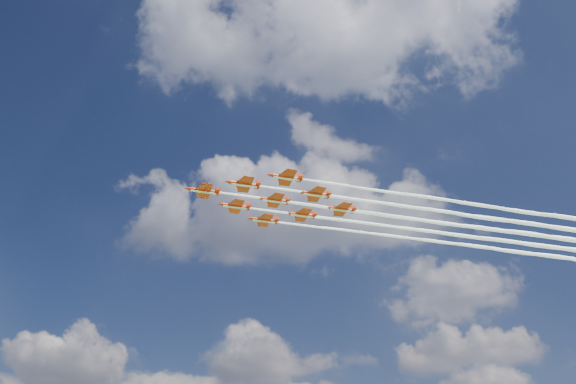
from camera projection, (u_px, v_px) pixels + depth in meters
name	position (u px, v px, depth m)	size (l,w,h in m)	color
jet_lead	(427.00, 221.00, 168.36)	(129.07, 61.48, 2.48)	#B32209
jet_row2_port	(468.00, 215.00, 165.36)	(129.07, 61.48, 2.48)	#B32209
jet_row2_starb	(447.00, 234.00, 175.93)	(129.07, 61.48, 2.48)	#B32209
jet_row3_port	(511.00, 210.00, 162.37)	(129.07, 61.48, 2.48)	#B32209
jet_row3_centre	(486.00, 229.00, 172.93)	(129.07, 61.48, 2.48)	#B32209
jet_row3_starb	(464.00, 245.00, 183.50)	(129.07, 61.48, 2.48)	#B32209
jet_row4_port	(527.00, 223.00, 169.94)	(129.07, 61.48, 2.48)	#B32209
jet_row4_starb	(502.00, 241.00, 180.50)	(129.07, 61.48, 2.48)	#B32209
jet_tail	(542.00, 236.00, 177.51)	(129.07, 61.48, 2.48)	#B32209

